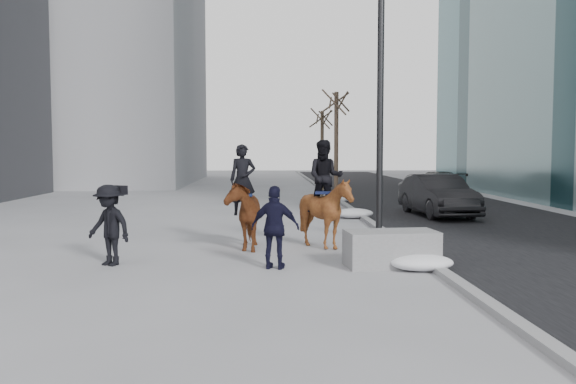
{
  "coord_description": "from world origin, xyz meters",
  "views": [
    {
      "loc": [
        -0.55,
        -13.24,
        2.51
      ],
      "look_at": [
        0.0,
        1.2,
        1.5
      ],
      "focal_mm": 38.0,
      "sensor_mm": 36.0,
      "label": 1
    }
  ],
  "objects_px": {
    "mounted_right": "(326,205)",
    "mounted_left": "(243,210)",
    "car_near": "(438,195)",
    "planter": "(391,249)"
  },
  "relations": [
    {
      "from": "mounted_left",
      "to": "car_near",
      "type": "bearing_deg",
      "value": 45.77
    },
    {
      "from": "car_near",
      "to": "mounted_right",
      "type": "height_order",
      "value": "mounted_right"
    },
    {
      "from": "car_near",
      "to": "mounted_left",
      "type": "xyz_separation_m",
      "value": [
        -7.09,
        -7.28,
        0.2
      ]
    },
    {
      "from": "planter",
      "to": "mounted_right",
      "type": "relative_size",
      "value": 0.7
    },
    {
      "from": "car_near",
      "to": "mounted_right",
      "type": "bearing_deg",
      "value": -128.78
    },
    {
      "from": "mounted_right",
      "to": "car_near",
      "type": "bearing_deg",
      "value": 55.87
    },
    {
      "from": "planter",
      "to": "car_near",
      "type": "relative_size",
      "value": 0.4
    },
    {
      "from": "planter",
      "to": "mounted_right",
      "type": "height_order",
      "value": "mounted_right"
    },
    {
      "from": "mounted_right",
      "to": "mounted_left",
      "type": "bearing_deg",
      "value": 178.05
    },
    {
      "from": "planter",
      "to": "car_near",
      "type": "height_order",
      "value": "car_near"
    }
  ]
}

